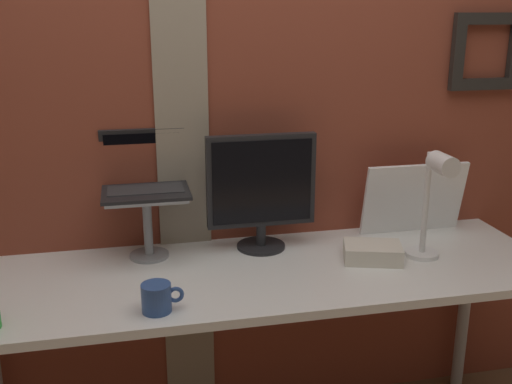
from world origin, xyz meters
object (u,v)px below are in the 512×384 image
Objects in this scene: monitor at (261,186)px; whiteboard_panel at (414,198)px; coffee_mug at (157,298)px; laptop at (144,174)px; desk_lamp at (434,194)px.

whiteboard_panel is at bearing 2.71° from monitor.
monitor is 0.62m from coffee_mug.
whiteboard_panel is at bearing 23.50° from coffee_mug.
laptop is 2.42× the size of coffee_mug.
desk_lamp reaches higher than coffee_mug.
desk_lamp reaches higher than whiteboard_panel.
laptop reaches higher than desk_lamp.
desk_lamp is (0.55, -0.25, 0.01)m from monitor.
coffee_mug is (-0.41, -0.42, -0.20)m from monitor.
monitor reaches higher than whiteboard_panel.
laptop is at bearing 170.48° from monitor.
whiteboard_panel is 3.32× the size of coffee_mug.
whiteboard_panel is 1.13m from coffee_mug.
desk_lamp is at bearing 9.90° from coffee_mug.
coffee_mug is at bearing -170.10° from desk_lamp.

